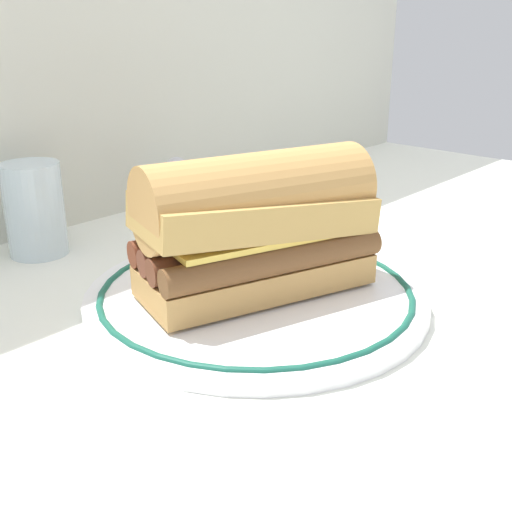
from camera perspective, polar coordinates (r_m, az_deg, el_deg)
The scene contains 5 objects.
ground_plane at distance 0.55m, azimuth -1.37°, elevation -5.46°, with size 1.50×1.50×0.00m, color white.
plate at distance 0.57m, azimuth -0.00°, elevation -3.51°, with size 0.30×0.30×0.01m.
sausage_sandwich at distance 0.54m, azimuth -0.00°, elevation 2.88°, with size 0.22×0.15×0.12m.
drinking_glass at distance 0.71m, azimuth -18.93°, elevation 3.39°, with size 0.06×0.06×0.10m.
salt_shaker at distance 0.79m, azimuth -6.96°, elevation 5.84°, with size 0.03×0.03×0.08m.
Camera 1 is at (-0.35, -0.34, 0.24)m, focal length 45.22 mm.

